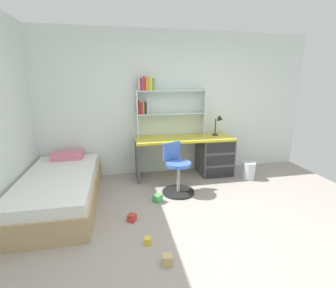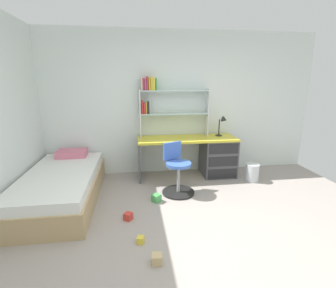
{
  "view_description": "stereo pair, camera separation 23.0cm",
  "coord_description": "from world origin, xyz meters",
  "px_view_note": "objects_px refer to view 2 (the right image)",
  "views": [
    {
      "loc": [
        -0.9,
        -2.17,
        1.75
      ],
      "look_at": [
        -0.17,
        1.38,
        0.81
      ],
      "focal_mm": 26.07,
      "sensor_mm": 36.0,
      "label": 1
    },
    {
      "loc": [
        -0.67,
        -2.21,
        1.75
      ],
      "look_at": [
        -0.17,
        1.38,
        0.81
      ],
      "focal_mm": 26.07,
      "sensor_mm": 36.0,
      "label": 2
    }
  ],
  "objects_px": {
    "toy_block_red_2": "(128,216)",
    "toy_block_natural_3": "(157,259)",
    "desk_lamp": "(223,123)",
    "toy_block_green_0": "(156,198)",
    "swivel_chair": "(177,174)",
    "toy_block_yellow_1": "(141,240)",
    "waste_bin": "(252,173)",
    "bookshelf_hutch": "(164,101)",
    "bed_platform": "(62,186)",
    "desk": "(211,154)"
  },
  "relations": [
    {
      "from": "toy_block_red_2",
      "to": "toy_block_natural_3",
      "type": "relative_size",
      "value": 0.95
    },
    {
      "from": "desk_lamp",
      "to": "toy_block_natural_3",
      "type": "xyz_separation_m",
      "value": [
        -1.47,
        -2.28,
        -0.95
      ]
    },
    {
      "from": "toy_block_green_0",
      "to": "toy_block_natural_3",
      "type": "xyz_separation_m",
      "value": [
        -0.11,
        -1.28,
        -0.01
      ]
    },
    {
      "from": "swivel_chair",
      "to": "toy_block_yellow_1",
      "type": "relative_size",
      "value": 10.7
    },
    {
      "from": "waste_bin",
      "to": "toy_block_red_2",
      "type": "height_order",
      "value": "waste_bin"
    },
    {
      "from": "bookshelf_hutch",
      "to": "bed_platform",
      "type": "relative_size",
      "value": 0.62
    },
    {
      "from": "bookshelf_hutch",
      "to": "desk_lamp",
      "type": "height_order",
      "value": "bookshelf_hutch"
    },
    {
      "from": "toy_block_yellow_1",
      "to": "swivel_chair",
      "type": "bearing_deg",
      "value": 62.52
    },
    {
      "from": "toy_block_yellow_1",
      "to": "toy_block_natural_3",
      "type": "relative_size",
      "value": 0.76
    },
    {
      "from": "toy_block_yellow_1",
      "to": "toy_block_red_2",
      "type": "xyz_separation_m",
      "value": [
        -0.15,
        0.49,
        0.01
      ]
    },
    {
      "from": "desk_lamp",
      "to": "swivel_chair",
      "type": "distance_m",
      "value": 1.41
    },
    {
      "from": "waste_bin",
      "to": "toy_block_green_0",
      "type": "xyz_separation_m",
      "value": [
        -1.79,
        -0.55,
        -0.1
      ]
    },
    {
      "from": "waste_bin",
      "to": "toy_block_natural_3",
      "type": "height_order",
      "value": "waste_bin"
    },
    {
      "from": "bookshelf_hutch",
      "to": "bed_platform",
      "type": "height_order",
      "value": "bookshelf_hutch"
    },
    {
      "from": "toy_block_green_0",
      "to": "toy_block_yellow_1",
      "type": "relative_size",
      "value": 1.49
    },
    {
      "from": "toy_block_red_2",
      "to": "toy_block_green_0",
      "type": "bearing_deg",
      "value": 47.29
    },
    {
      "from": "bed_platform",
      "to": "toy_block_green_0",
      "type": "relative_size",
      "value": 18.28
    },
    {
      "from": "desk_lamp",
      "to": "toy_block_yellow_1",
      "type": "bearing_deg",
      "value": -129.86
    },
    {
      "from": "swivel_chair",
      "to": "bed_platform",
      "type": "bearing_deg",
      "value": -179.19
    },
    {
      "from": "bed_platform",
      "to": "toy_block_yellow_1",
      "type": "height_order",
      "value": "bed_platform"
    },
    {
      "from": "toy_block_red_2",
      "to": "bookshelf_hutch",
      "type": "bearing_deg",
      "value": 67.32
    },
    {
      "from": "toy_block_red_2",
      "to": "waste_bin",
      "type": "bearing_deg",
      "value": 24.39
    },
    {
      "from": "toy_block_red_2",
      "to": "desk_lamp",
      "type": "bearing_deg",
      "value": 39.3
    },
    {
      "from": "bed_platform",
      "to": "toy_block_red_2",
      "type": "height_order",
      "value": "bed_platform"
    },
    {
      "from": "toy_block_natural_3",
      "to": "toy_block_red_2",
      "type": "bearing_deg",
      "value": 109.53
    },
    {
      "from": "toy_block_red_2",
      "to": "desk",
      "type": "bearing_deg",
      "value": 42.27
    },
    {
      "from": "waste_bin",
      "to": "toy_block_natural_3",
      "type": "xyz_separation_m",
      "value": [
        -1.9,
        -1.83,
        -0.11
      ]
    },
    {
      "from": "waste_bin",
      "to": "toy_block_yellow_1",
      "type": "relative_size",
      "value": 4.13
    },
    {
      "from": "bed_platform",
      "to": "toy_block_green_0",
      "type": "bearing_deg",
      "value": -9.83
    },
    {
      "from": "bed_platform",
      "to": "swivel_chair",
      "type": "bearing_deg",
      "value": 0.81
    },
    {
      "from": "toy_block_green_0",
      "to": "desk",
      "type": "bearing_deg",
      "value": 40.22
    },
    {
      "from": "desk",
      "to": "toy_block_natural_3",
      "type": "xyz_separation_m",
      "value": [
        -1.24,
        -2.23,
        -0.36
      ]
    },
    {
      "from": "swivel_chair",
      "to": "bookshelf_hutch",
      "type": "bearing_deg",
      "value": 97.37
    },
    {
      "from": "desk_lamp",
      "to": "toy_block_green_0",
      "type": "xyz_separation_m",
      "value": [
        -1.36,
        -1.0,
        -0.94
      ]
    },
    {
      "from": "bookshelf_hutch",
      "to": "toy_block_yellow_1",
      "type": "height_order",
      "value": "bookshelf_hutch"
    },
    {
      "from": "waste_bin",
      "to": "toy_block_yellow_1",
      "type": "distance_m",
      "value": 2.54
    },
    {
      "from": "swivel_chair",
      "to": "toy_block_green_0",
      "type": "xyz_separation_m",
      "value": [
        -0.36,
        -0.27,
        -0.27
      ]
    },
    {
      "from": "toy_block_red_2",
      "to": "bed_platform",
      "type": "bearing_deg",
      "value": 145.39
    },
    {
      "from": "swivel_chair",
      "to": "bed_platform",
      "type": "distance_m",
      "value": 1.77
    },
    {
      "from": "waste_bin",
      "to": "toy_block_green_0",
      "type": "bearing_deg",
      "value": -162.8
    },
    {
      "from": "toy_block_natural_3",
      "to": "desk",
      "type": "bearing_deg",
      "value": 61.0
    },
    {
      "from": "desk_lamp",
      "to": "toy_block_yellow_1",
      "type": "height_order",
      "value": "desk_lamp"
    },
    {
      "from": "bookshelf_hutch",
      "to": "desk",
      "type": "bearing_deg",
      "value": -11.94
    },
    {
      "from": "waste_bin",
      "to": "bookshelf_hutch",
      "type": "bearing_deg",
      "value": 159.22
    },
    {
      "from": "bookshelf_hutch",
      "to": "swivel_chair",
      "type": "relative_size",
      "value": 1.58
    },
    {
      "from": "bed_platform",
      "to": "toy_block_red_2",
      "type": "xyz_separation_m",
      "value": [
        0.99,
        -0.69,
        -0.18
      ]
    },
    {
      "from": "toy_block_green_0",
      "to": "toy_block_natural_3",
      "type": "height_order",
      "value": "toy_block_green_0"
    },
    {
      "from": "bookshelf_hutch",
      "to": "bed_platform",
      "type": "distance_m",
      "value": 2.22
    },
    {
      "from": "desk",
      "to": "toy_block_red_2",
      "type": "distance_m",
      "value": 2.1
    },
    {
      "from": "swivel_chair",
      "to": "waste_bin",
      "type": "xyz_separation_m",
      "value": [
        1.42,
        0.29,
        -0.17
      ]
    }
  ]
}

